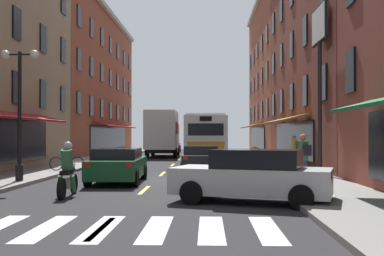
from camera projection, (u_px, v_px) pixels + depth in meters
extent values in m
cube|color=#28282B|center=(156.00, 181.00, 19.46)|extent=(34.80, 80.00, 0.10)
cube|color=#DBCC4C|center=(101.00, 228.00, 9.47)|extent=(0.14, 2.40, 0.01)
cube|color=#DBCC4C|center=(144.00, 190.00, 15.97)|extent=(0.14, 2.40, 0.01)
cube|color=#DBCC4C|center=(162.00, 174.00, 22.46)|extent=(0.14, 2.40, 0.01)
cube|color=#DBCC4C|center=(172.00, 165.00, 28.96)|extent=(0.14, 2.40, 0.01)
cube|color=#DBCC4C|center=(179.00, 159.00, 35.46)|extent=(0.14, 2.40, 0.01)
cube|color=#DBCC4C|center=(183.00, 155.00, 41.95)|extent=(0.14, 2.40, 0.01)
cube|color=#DBCC4C|center=(186.00, 152.00, 48.45)|extent=(0.14, 2.40, 0.01)
cube|color=#DBCC4C|center=(189.00, 150.00, 54.94)|extent=(0.14, 2.40, 0.01)
cube|color=silver|center=(47.00, 228.00, 9.51)|extent=(0.50, 2.80, 0.01)
cube|color=silver|center=(101.00, 228.00, 9.47)|extent=(0.50, 2.80, 0.01)
cube|color=silver|center=(156.00, 229.00, 9.44)|extent=(0.50, 2.80, 0.01)
cube|color=silver|center=(211.00, 229.00, 9.40)|extent=(0.50, 2.80, 0.01)
cube|color=silver|center=(267.00, 229.00, 9.37)|extent=(0.50, 2.80, 0.01)
cube|color=gray|center=(14.00, 178.00, 19.65)|extent=(3.00, 80.00, 0.14)
cube|color=gray|center=(300.00, 179.00, 19.28)|extent=(3.00, 80.00, 0.14)
cube|color=black|center=(17.00, 88.00, 23.56)|extent=(0.10, 1.00, 1.60)
cube|color=black|center=(43.00, 94.00, 27.37)|extent=(0.10, 1.00, 1.60)
cube|color=black|center=(63.00, 99.00, 31.17)|extent=(0.10, 1.00, 1.60)
cube|color=black|center=(17.00, 23.00, 23.60)|extent=(0.10, 1.00, 1.60)
cube|color=black|center=(43.00, 39.00, 27.41)|extent=(0.10, 1.00, 1.60)
cube|color=black|center=(63.00, 50.00, 31.22)|extent=(0.10, 1.00, 1.60)
cube|color=black|center=(63.00, 2.00, 31.26)|extent=(0.10, 1.00, 1.60)
cube|color=brown|center=(70.00, 82.00, 46.57)|extent=(8.00, 26.57, 14.00)
cube|color=#B2AD9E|center=(111.00, 14.00, 46.52)|extent=(0.44, 26.07, 0.40)
cube|color=black|center=(110.00, 138.00, 46.37)|extent=(0.10, 16.00, 2.10)
cube|color=maroon|center=(117.00, 125.00, 46.36)|extent=(1.38, 14.93, 0.44)
cube|color=black|center=(79.00, 103.00, 34.98)|extent=(0.10, 1.00, 1.60)
cube|color=black|center=(91.00, 106.00, 38.79)|extent=(0.10, 1.00, 1.60)
cube|color=black|center=(102.00, 108.00, 42.60)|extent=(0.10, 1.00, 1.60)
cube|color=black|center=(110.00, 110.00, 46.40)|extent=(0.10, 1.00, 1.60)
cube|color=black|center=(118.00, 112.00, 50.21)|extent=(0.10, 1.00, 1.60)
cube|color=black|center=(124.00, 114.00, 54.02)|extent=(0.10, 1.00, 1.60)
cube|color=black|center=(129.00, 115.00, 57.83)|extent=(0.10, 1.00, 1.60)
cube|color=black|center=(79.00, 60.00, 35.02)|extent=(0.10, 1.00, 1.60)
cube|color=black|center=(91.00, 67.00, 38.83)|extent=(0.10, 1.00, 1.60)
cube|color=black|center=(102.00, 73.00, 42.64)|extent=(0.10, 1.00, 1.60)
cube|color=black|center=(110.00, 78.00, 46.44)|extent=(0.10, 1.00, 1.60)
cube|color=black|center=(118.00, 82.00, 50.25)|extent=(0.10, 1.00, 1.60)
cube|color=black|center=(124.00, 86.00, 54.06)|extent=(0.10, 1.00, 1.60)
cube|color=black|center=(129.00, 89.00, 57.87)|extent=(0.10, 1.00, 1.60)
cube|color=black|center=(79.00, 16.00, 35.06)|extent=(0.10, 1.00, 1.60)
cube|color=black|center=(92.00, 28.00, 38.87)|extent=(0.10, 1.00, 1.60)
cube|color=black|center=(102.00, 37.00, 42.68)|extent=(0.10, 1.00, 1.60)
cube|color=black|center=(110.00, 45.00, 46.49)|extent=(0.10, 1.00, 1.60)
cube|color=black|center=(118.00, 52.00, 50.29)|extent=(0.10, 1.00, 1.60)
cube|color=black|center=(124.00, 58.00, 54.10)|extent=(0.10, 1.00, 1.60)
cube|color=black|center=(130.00, 63.00, 57.91)|extent=(0.10, 1.00, 1.60)
cube|color=black|center=(351.00, 71.00, 17.29)|extent=(0.10, 1.00, 1.60)
cube|color=brown|center=(358.00, 38.00, 29.20)|extent=(8.00, 19.90, 15.57)
cube|color=black|center=(292.00, 140.00, 29.25)|extent=(0.10, 12.00, 2.10)
cube|color=brown|center=(280.00, 120.00, 29.28)|extent=(1.38, 11.20, 0.44)
cube|color=black|center=(324.00, 83.00, 21.28)|extent=(0.10, 1.00, 1.60)
cube|color=black|center=(305.00, 91.00, 25.28)|extent=(0.10, 1.00, 1.60)
cube|color=black|center=(292.00, 97.00, 29.28)|extent=(0.10, 1.00, 1.60)
cube|color=black|center=(282.00, 101.00, 33.28)|extent=(0.10, 1.00, 1.60)
cube|color=black|center=(274.00, 105.00, 37.27)|extent=(0.10, 1.00, 1.60)
cube|color=black|center=(324.00, 12.00, 21.32)|extent=(0.10, 1.00, 1.60)
cube|color=black|center=(305.00, 31.00, 25.32)|extent=(0.10, 1.00, 1.60)
cube|color=black|center=(292.00, 45.00, 29.32)|extent=(0.10, 1.00, 1.60)
cube|color=black|center=(282.00, 56.00, 33.32)|extent=(0.10, 1.00, 1.60)
cube|color=black|center=(274.00, 64.00, 37.32)|extent=(0.10, 1.00, 1.60)
cube|color=black|center=(281.00, 10.00, 33.36)|extent=(0.10, 1.00, 1.60)
cube|color=black|center=(274.00, 24.00, 37.36)|extent=(0.10, 1.00, 1.60)
cube|color=brown|center=(296.00, 76.00, 49.19)|extent=(8.00, 19.90, 15.77)
cube|color=#B2AD9E|center=(257.00, 4.00, 49.41)|extent=(0.44, 19.40, 0.40)
cube|color=black|center=(258.00, 137.00, 49.23)|extent=(0.10, 12.00, 2.10)
cube|color=brown|center=(251.00, 126.00, 49.27)|extent=(1.38, 11.20, 0.44)
cube|color=black|center=(267.00, 108.00, 41.27)|extent=(0.10, 1.00, 1.60)
cube|color=black|center=(262.00, 110.00, 45.27)|extent=(0.10, 1.00, 1.60)
cube|color=black|center=(257.00, 112.00, 49.27)|extent=(0.10, 1.00, 1.60)
cube|color=black|center=(254.00, 113.00, 53.27)|extent=(0.10, 1.00, 1.60)
cube|color=black|center=(250.00, 115.00, 57.26)|extent=(0.10, 1.00, 1.60)
cube|color=black|center=(267.00, 71.00, 41.31)|extent=(0.10, 1.00, 1.60)
cube|color=black|center=(262.00, 76.00, 45.31)|extent=(0.10, 1.00, 1.60)
cube|color=black|center=(257.00, 81.00, 49.31)|extent=(0.10, 1.00, 1.60)
cube|color=black|center=(254.00, 85.00, 53.31)|extent=(0.10, 1.00, 1.60)
cube|color=black|center=(250.00, 88.00, 57.30)|extent=(0.10, 1.00, 1.60)
cube|color=black|center=(267.00, 34.00, 41.35)|extent=(0.10, 1.00, 1.60)
cube|color=black|center=(262.00, 43.00, 45.35)|extent=(0.10, 1.00, 1.60)
cube|color=black|center=(257.00, 50.00, 49.35)|extent=(0.10, 1.00, 1.60)
cube|color=black|center=(254.00, 57.00, 53.35)|extent=(0.10, 1.00, 1.60)
cube|color=black|center=(250.00, 62.00, 57.34)|extent=(0.10, 1.00, 1.60)
cylinder|color=black|center=(320.00, 108.00, 20.74)|extent=(0.18, 0.18, 5.81)
cylinder|color=black|center=(320.00, 171.00, 20.70)|extent=(0.40, 0.40, 0.24)
cube|color=black|center=(320.00, 25.00, 20.78)|extent=(0.10, 2.43, 1.63)
cube|color=silver|center=(318.00, 25.00, 20.79)|extent=(0.04, 2.27, 1.47)
cube|color=silver|center=(321.00, 25.00, 20.78)|extent=(0.04, 2.27, 1.47)
cube|color=white|center=(204.00, 137.00, 33.13)|extent=(2.87, 11.82, 2.64)
cube|color=silver|center=(204.00, 117.00, 33.14)|extent=(2.64, 10.61, 0.16)
cube|color=black|center=(204.00, 135.00, 33.43)|extent=(2.85, 9.42, 0.96)
cube|color=maroon|center=(204.00, 152.00, 33.11)|extent=(2.89, 11.42, 0.36)
cube|color=black|center=(202.00, 134.00, 38.96)|extent=(2.25, 0.18, 1.10)
cube|color=black|center=(206.00, 129.00, 27.30)|extent=(2.05, 0.18, 0.70)
cube|color=gold|center=(206.00, 147.00, 27.28)|extent=(2.15, 0.16, 0.64)
cube|color=black|center=(206.00, 119.00, 27.30)|extent=(0.70, 0.12, 0.28)
cube|color=red|center=(187.00, 155.00, 27.26)|extent=(0.20, 0.09, 0.28)
cube|color=red|center=(225.00, 155.00, 27.25)|extent=(0.20, 0.09, 0.28)
cylinder|color=black|center=(188.00, 152.00, 36.99)|extent=(0.33, 1.01, 1.00)
cylinder|color=black|center=(218.00, 152.00, 36.98)|extent=(0.33, 1.01, 1.00)
cylinder|color=black|center=(186.00, 156.00, 29.74)|extent=(0.33, 1.01, 1.00)
cylinder|color=black|center=(223.00, 156.00, 29.73)|extent=(0.33, 1.01, 1.00)
cube|color=#B21E19|center=(166.00, 138.00, 41.88)|extent=(2.32, 2.48, 2.40)
cube|color=black|center=(167.00, 128.00, 43.08)|extent=(2.00, 0.12, 0.80)
cube|color=silver|center=(162.00, 130.00, 38.14)|extent=(2.44, 5.05, 3.03)
cube|color=maroon|center=(177.00, 128.00, 38.12)|extent=(0.09, 3.02, 0.90)
cube|color=black|center=(163.00, 150.00, 39.35)|extent=(1.96, 7.11, 0.24)
cylinder|color=black|center=(153.00, 150.00, 41.69)|extent=(0.29, 0.90, 0.90)
cylinder|color=black|center=(178.00, 150.00, 41.64)|extent=(0.29, 0.90, 0.90)
cylinder|color=black|center=(147.00, 152.00, 37.39)|extent=(0.29, 0.90, 0.90)
cylinder|color=black|center=(175.00, 152.00, 37.34)|extent=(0.29, 0.90, 0.90)
cube|color=silver|center=(251.00, 181.00, 13.03)|extent=(4.61, 2.97, 0.72)
cube|color=black|center=(257.00, 159.00, 12.98)|extent=(2.69, 2.24, 0.54)
cube|color=red|center=(330.00, 176.00, 11.67)|extent=(0.12, 0.21, 0.14)
cube|color=red|center=(332.00, 171.00, 13.03)|extent=(0.12, 0.21, 0.14)
cylinder|color=black|center=(192.00, 193.00, 12.68)|extent=(0.68, 0.40, 0.64)
cylinder|color=black|center=(210.00, 186.00, 14.29)|extent=(0.68, 0.40, 0.64)
cylinder|color=black|center=(301.00, 197.00, 11.76)|extent=(0.68, 0.40, 0.64)
cylinder|color=black|center=(308.00, 190.00, 13.37)|extent=(0.68, 0.40, 0.64)
cube|color=#144723|center=(118.00, 167.00, 18.40)|extent=(1.91, 4.38, 0.70)
cube|color=black|center=(117.00, 154.00, 18.23)|extent=(1.70, 2.38, 0.43)
cube|color=red|center=(87.00, 165.00, 16.26)|extent=(0.20, 0.07, 0.14)
cube|color=red|center=(129.00, 165.00, 16.25)|extent=(0.20, 0.07, 0.14)
cylinder|color=black|center=(103.00, 171.00, 19.86)|extent=(0.24, 0.65, 0.64)
cylinder|color=black|center=(144.00, 171.00, 19.86)|extent=(0.24, 0.65, 0.64)
cylinder|color=black|center=(88.00, 178.00, 16.93)|extent=(0.24, 0.65, 0.64)
cylinder|color=black|center=(135.00, 178.00, 16.92)|extent=(0.24, 0.65, 0.64)
cube|color=#515154|center=(171.00, 146.00, 49.31)|extent=(1.93, 4.58, 0.72)
cube|color=black|center=(171.00, 141.00, 49.13)|extent=(1.71, 2.49, 0.50)
cube|color=red|center=(163.00, 144.00, 47.07)|extent=(0.20, 0.07, 0.14)
cube|color=red|center=(177.00, 144.00, 47.06)|extent=(0.20, 0.07, 0.14)
cylinder|color=black|center=(164.00, 149.00, 50.87)|extent=(0.24, 0.65, 0.64)
cylinder|color=black|center=(180.00, 149.00, 50.86)|extent=(0.24, 0.65, 0.64)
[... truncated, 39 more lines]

